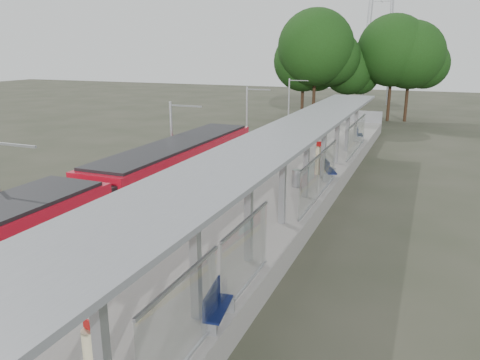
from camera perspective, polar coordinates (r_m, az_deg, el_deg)
name	(u,v)px	position (r m, az deg, el deg)	size (l,w,h in m)	color
trackbed	(208,189)	(28.34, -3.93, -1.11)	(3.00, 70.00, 0.24)	#59544C
platform	(279,191)	(26.63, 4.80, -1.38)	(6.00, 50.00, 1.00)	gray
tactile_strip	(238,178)	(27.32, -0.28, 0.23)	(0.60, 50.00, 0.02)	gold
end_fence	(352,116)	(50.30, 13.52, 7.60)	(6.00, 0.10, 1.20)	#9EA0A5
train	(90,213)	(19.36, -17.79, -3.87)	(2.74, 27.60, 3.62)	black
canopy	(289,141)	(21.74, 6.02, 4.76)	(3.27, 38.00, 3.66)	#9EA0A5
tree_cluster	(356,54)	(57.27, 14.02, 14.66)	(19.02, 12.94, 12.79)	#382316
catenary_masts	(173,145)	(27.60, -8.16, 4.29)	(2.08, 48.16, 5.40)	#9EA0A5
bench_near	(216,305)	(13.23, -3.00, -14.95)	(0.69, 1.57, 1.04)	#0E1849
bench_mid	(328,169)	(27.53, 10.68, 1.37)	(1.16, 1.76, 1.16)	#0E1849
bench_far	(359,134)	(40.04, 14.28, 5.49)	(0.74, 1.57, 1.03)	#0E1849
info_pillar_near	(91,356)	(11.62, -17.67, -19.72)	(0.36, 0.36, 1.58)	beige
info_pillar_far	(319,160)	(28.45, 9.61, 2.41)	(0.45, 0.45, 2.00)	beige
litter_bin	(296,178)	(25.73, 6.86, 0.22)	(0.47, 0.47, 0.95)	#9EA0A5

